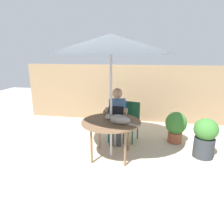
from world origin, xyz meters
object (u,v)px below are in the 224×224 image
at_px(potted_plant_by_chair, 205,137).
at_px(potted_plant_near_fence, 176,126).
at_px(chair_empty, 130,118).
at_px(person_seated, 117,113).
at_px(patio_umbrella, 111,44).
at_px(laptop, 116,115).
at_px(cat, 118,119).
at_px(patio_table, 111,124).
at_px(chair_occupied, 118,118).

bearing_deg(potted_plant_by_chair, potted_plant_near_fence, 127.40).
bearing_deg(chair_empty, potted_plant_by_chair, -22.23).
bearing_deg(person_seated, patio_umbrella, -90.00).
bearing_deg(potted_plant_near_fence, laptop, -151.45).
xyz_separation_m(cat, potted_plant_by_chair, (1.61, 0.40, -0.39)).
xyz_separation_m(patio_table, chair_empty, (0.27, 0.91, -0.16)).
height_order(chair_occupied, chair_empty, same).
bearing_deg(chair_empty, person_seated, -142.33).
xyz_separation_m(chair_occupied, chair_empty, (0.27, 0.05, 0.00)).
bearing_deg(patio_table, potted_plant_by_chair, 9.56).
distance_m(patio_table, chair_empty, 0.96).
height_order(patio_table, potted_plant_near_fence, patio_table).
relative_size(chair_empty, potted_plant_near_fence, 1.25).
bearing_deg(chair_occupied, chair_empty, 10.90).
relative_size(chair_empty, cat, 1.39).
bearing_deg(cat, patio_table, 145.63).
height_order(chair_occupied, laptop, laptop).
distance_m(chair_empty, potted_plant_by_chair, 1.61).
height_order(patio_table, potted_plant_by_chair, potted_plant_by_chair).
height_order(patio_table, person_seated, person_seated).
xyz_separation_m(person_seated, cat, (0.15, -0.80, 0.12)).
bearing_deg(chair_occupied, patio_umbrella, -90.00).
bearing_deg(chair_empty, cat, -96.56).
distance_m(chair_empty, laptop, 0.77).
xyz_separation_m(chair_empty, potted_plant_near_fence, (1.03, -0.00, -0.12)).
height_order(patio_table, chair_occupied, chair_occupied).
relative_size(chair_empty, potted_plant_by_chair, 1.13).
relative_size(patio_umbrella, chair_occupied, 2.58).
relative_size(patio_table, chair_empty, 1.27).
relative_size(patio_table, laptop, 3.65).
bearing_deg(laptop, chair_occupied, 94.48).
xyz_separation_m(patio_table, laptop, (0.05, 0.23, 0.12)).
height_order(chair_occupied, cat, cat).
distance_m(person_seated, potted_plant_near_fence, 1.34).
bearing_deg(cat, potted_plant_near_fence, 41.48).
relative_size(person_seated, potted_plant_by_chair, 1.57).
relative_size(patio_table, potted_plant_by_chair, 1.43).
xyz_separation_m(patio_umbrella, chair_occupied, (0.00, 0.85, -1.58)).
bearing_deg(person_seated, chair_occupied, 90.00).
xyz_separation_m(patio_table, potted_plant_by_chair, (1.76, 0.30, -0.26)).
height_order(laptop, cat, laptop).
relative_size(chair_occupied, laptop, 2.88).
relative_size(chair_empty, person_seated, 0.72).
height_order(person_seated, cat, person_seated).
relative_size(patio_umbrella, potted_plant_near_fence, 3.22).
distance_m(potted_plant_near_fence, potted_plant_by_chair, 0.77).
distance_m(patio_umbrella, laptop, 1.33).
xyz_separation_m(laptop, potted_plant_by_chair, (1.71, 0.07, -0.37)).
height_order(patio_table, patio_umbrella, patio_umbrella).
height_order(laptop, potted_plant_near_fence, laptop).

